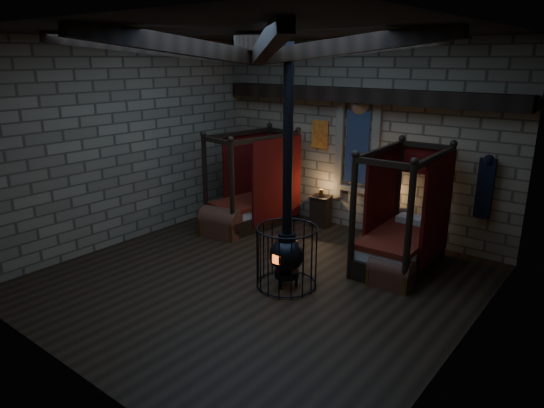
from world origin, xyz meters
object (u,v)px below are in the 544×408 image
Objects in this scene: bed_right at (402,238)px; stove at (287,252)px; bed_left at (255,202)px; trunk_left at (221,223)px; trunk_right at (391,273)px.

bed_right is 2.38m from stove.
trunk_left is (-0.07, -1.09, -0.24)m from bed_left.
bed_left is 3.73m from bed_right.
bed_right is (3.73, -0.12, 0.02)m from bed_left.
stove is at bearing -145.54° from trunk_right.
trunk_left is 0.24× the size of stove.
stove is at bearing -31.42° from bed_left.
bed_right is 2.91× the size of trunk_right.
trunk_right is 1.86m from stove.
trunk_left is 4.04m from trunk_right.
bed_right is at bearing 7.37° from bed_left.
bed_right is at bearing 4.05° from trunk_left.
bed_left is at bearing 161.03° from trunk_right.
bed_left is 1.00× the size of bed_right.
bed_left is at bearing 141.19° from stove.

